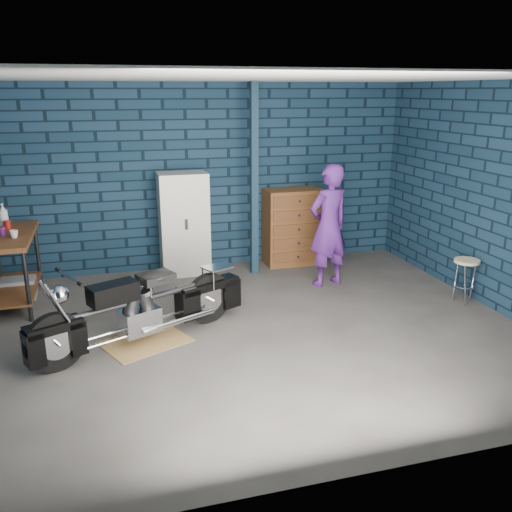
{
  "coord_description": "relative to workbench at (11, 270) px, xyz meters",
  "views": [
    {
      "loc": [
        -1.49,
        -5.36,
        2.58
      ],
      "look_at": [
        0.11,
        0.3,
        0.78
      ],
      "focal_mm": 38.0,
      "sensor_mm": 36.0,
      "label": 1
    }
  ],
  "objects": [
    {
      "name": "support_post",
      "position": [
        3.23,
        0.37,
        0.9
      ],
      "size": [
        0.1,
        0.1,
        2.7
      ],
      "primitive_type": "cube",
      "color": "#122838",
      "rests_on": "ground"
    },
    {
      "name": "workbench",
      "position": [
        0.0,
        0.0,
        0.0
      ],
      "size": [
        0.6,
        1.4,
        0.91
      ],
      "primitive_type": "cube",
      "color": "brown",
      "rests_on": "ground"
    },
    {
      "name": "storage_bin",
      "position": [
        0.02,
        0.21,
        -0.32
      ],
      "size": [
        0.42,
        0.3,
        0.26
      ],
      "primitive_type": "cube",
      "color": "gray",
      "rests_on": "ground"
    },
    {
      "name": "locker",
      "position": [
        2.25,
        0.65,
        0.28
      ],
      "size": [
        0.69,
        0.49,
        1.48
      ],
      "primitive_type": "cube",
      "color": "beige",
      "rests_on": "ground"
    },
    {
      "name": "drip_mat",
      "position": [
        1.48,
        -1.54,
        -0.45
      ],
      "size": [
        1.04,
        0.93,
        0.01
      ],
      "primitive_type": "cube",
      "rotation": [
        0.0,
        0.0,
        0.42
      ],
      "color": "olive",
      "rests_on": "ground"
    },
    {
      "name": "ground",
      "position": [
        2.68,
        -1.58,
        -0.46
      ],
      "size": [
        6.0,
        6.0,
        0.0
      ],
      "primitive_type": "plane",
      "color": "#524F4C",
      "rests_on": "ground"
    },
    {
      "name": "tool_chest",
      "position": [
        3.93,
        0.65,
        0.12
      ],
      "size": [
        0.87,
        0.48,
        1.16
      ],
      "primitive_type": "cube",
      "color": "brown",
      "rests_on": "ground"
    },
    {
      "name": "mug_red",
      "position": [
        -0.02,
        0.27,
        0.51
      ],
      "size": [
        0.09,
        0.09,
        0.11
      ],
      "primitive_type": "cylinder",
      "rotation": [
        0.0,
        0.0,
        0.08
      ],
      "color": "maroon",
      "rests_on": "workbench"
    },
    {
      "name": "mug_purple",
      "position": [
        -0.03,
        -0.06,
        0.51
      ],
      "size": [
        0.1,
        0.1,
        0.1
      ],
      "primitive_type": "cylinder",
      "rotation": [
        0.0,
        0.0,
        -0.36
      ],
      "color": "#591966",
      "rests_on": "workbench"
    },
    {
      "name": "shop_stool",
      "position": [
        5.46,
        -1.49,
        -0.17
      ],
      "size": [
        0.33,
        0.33,
        0.57
      ],
      "primitive_type": null,
      "rotation": [
        0.0,
        0.0,
        -0.05
      ],
      "color": "#C4B994",
      "rests_on": "ground"
    },
    {
      "name": "cup_b",
      "position": [
        0.12,
        -0.21,
        0.5
      ],
      "size": [
        0.11,
        0.11,
        0.09
      ],
      "primitive_type": "imported",
      "rotation": [
        0.0,
        0.0,
        -0.08
      ],
      "color": "#C4B994",
      "rests_on": "workbench"
    },
    {
      "name": "bottle",
      "position": [
        -0.07,
        0.39,
        0.61
      ],
      "size": [
        0.14,
        0.14,
        0.31
      ],
      "primitive_type": "imported",
      "rotation": [
        0.0,
        0.0,
        -0.16
      ],
      "color": "gray",
      "rests_on": "workbench"
    },
    {
      "name": "motorcycle",
      "position": [
        1.48,
        -1.54,
        0.01
      ],
      "size": [
        2.15,
        1.38,
        0.92
      ],
      "primitive_type": null,
      "rotation": [
        0.0,
        0.0,
        0.42
      ],
      "color": "black",
      "rests_on": "ground"
    },
    {
      "name": "person",
      "position": [
        4.06,
        -0.39,
        0.38
      ],
      "size": [
        0.69,
        0.55,
        1.67
      ],
      "primitive_type": "imported",
      "rotation": [
        0.0,
        0.0,
        3.42
      ],
      "color": "#4D1F75",
      "rests_on": "ground"
    },
    {
      "name": "room_walls",
      "position": [
        2.68,
        -1.03,
        1.45
      ],
      "size": [
        6.02,
        5.01,
        2.71
      ],
      "color": "#102638",
      "rests_on": "ground"
    }
  ]
}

